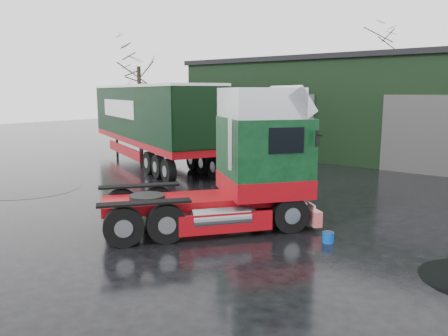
# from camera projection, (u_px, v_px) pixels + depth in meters

# --- Properties ---
(ground) EXTENTS (100.00, 100.00, 0.00)m
(ground) POSITION_uv_depth(u_px,v_px,m) (218.00, 236.00, 12.78)
(ground) COLOR black
(hero_tractor) EXTENTS (6.59, 7.33, 4.33)m
(hero_tractor) POSITION_uv_depth(u_px,v_px,m) (202.00, 158.00, 13.20)
(hero_tractor) COLOR black
(hero_tractor) RESTS_ON ground
(trailer_left) EXTENTS (14.70, 8.74, 4.58)m
(trailer_left) POSITION_uv_depth(u_px,v_px,m) (149.00, 124.00, 25.62)
(trailer_left) COLOR silver
(trailer_left) RESTS_ON ground
(wash_bucket) EXTENTS (0.41, 0.41, 0.30)m
(wash_bucket) POSITION_uv_depth(u_px,v_px,m) (328.00, 237.00, 12.17)
(wash_bucket) COLOR #0842B0
(wash_bucket) RESTS_ON ground
(tree_left) EXTENTS (4.40, 4.40, 8.50)m
(tree_left) POSITION_uv_depth(u_px,v_px,m) (139.00, 90.00, 31.67)
(tree_left) COLOR black
(tree_left) RESTS_ON ground
(tree_back_a) EXTENTS (4.40, 4.40, 9.50)m
(tree_back_a) POSITION_uv_depth(u_px,v_px,m) (377.00, 85.00, 38.86)
(tree_back_a) COLOR black
(tree_back_a) RESTS_ON ground
(puddle_2) EXTENTS (4.35, 4.35, 0.01)m
(puddle_2) POSITION_uv_depth(u_px,v_px,m) (29.00, 188.00, 19.02)
(puddle_2) COLOR black
(puddle_2) RESTS_ON ground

